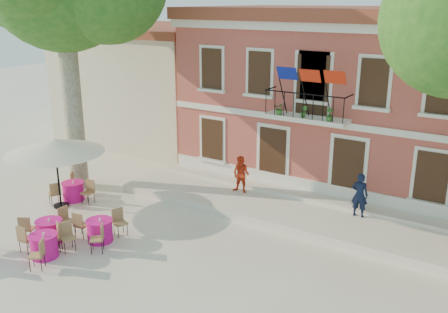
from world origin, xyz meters
TOP-DOWN VIEW (x-y plane):
  - ground at (0.00, 0.00)m, footprint 90.00×90.00m
  - main_building at (2.00, 9.99)m, footprint 13.50×9.59m
  - neighbor_west at (-9.50, 11.00)m, footprint 9.40×9.40m
  - terrace at (2.00, 4.40)m, footprint 14.00×3.40m
  - patio_umbrella at (-5.93, 0.17)m, footprint 3.72×3.72m
  - pedestrian_navy at (4.45, 4.91)m, footprint 0.61×0.42m
  - pedestrian_orange at (-0.33, 4.65)m, footprint 0.77×0.62m
  - cafe_table_0 at (-3.85, -2.04)m, footprint 1.87×1.64m
  - cafe_table_1 at (-2.45, -1.11)m, footprint 1.74×1.85m
  - cafe_table_3 at (-6.01, 0.89)m, footprint 1.71×1.86m
  - cafe_table_4 at (-3.14, -2.83)m, footprint 1.69×1.87m

SIDE VIEW (x-z plane):
  - ground at x=0.00m, z-range 0.00..0.00m
  - terrace at x=2.00m, z-range 0.00..0.30m
  - cafe_table_0 at x=-3.85m, z-range -0.05..0.90m
  - cafe_table_1 at x=-2.45m, z-range -0.05..0.90m
  - cafe_table_3 at x=-6.01m, z-range -0.05..0.90m
  - cafe_table_4 at x=-3.14m, z-range -0.05..0.90m
  - pedestrian_orange at x=-0.33m, z-range 0.30..1.82m
  - pedestrian_navy at x=4.45m, z-range 0.30..1.93m
  - patio_umbrella at x=-5.93m, z-range 1.10..3.86m
  - neighbor_west at x=-9.50m, z-range 0.02..6.42m
  - main_building at x=2.00m, z-range 0.03..7.53m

